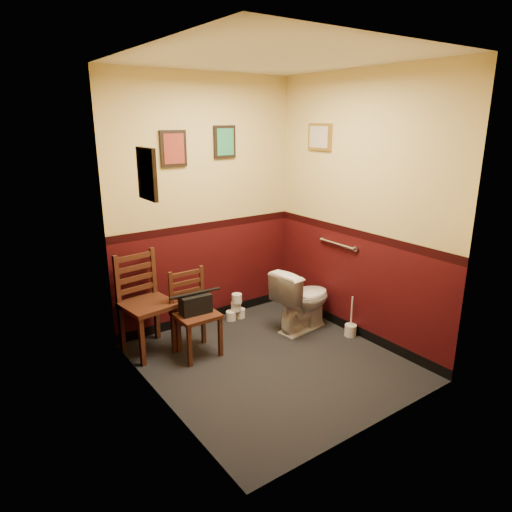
{
  "coord_description": "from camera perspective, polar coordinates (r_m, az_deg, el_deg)",
  "views": [
    {
      "loc": [
        -2.37,
        -3.09,
        2.23
      ],
      "look_at": [
        0.0,
        0.25,
        1.0
      ],
      "focal_mm": 32.0,
      "sensor_mm": 36.0,
      "label": 1
    }
  ],
  "objects": [
    {
      "name": "wall_front",
      "position": [
        3.16,
        15.4,
        -0.11
      ],
      "size": [
        2.2,
        0.0,
        2.7
      ],
      "primitive_type": "cube",
      "rotation": [
        -1.57,
        0.0,
        0.0
      ],
      "color": "#38090B",
      "rests_on": "ground"
    },
    {
      "name": "chair_left",
      "position": [
        4.62,
        -13.63,
        -5.78
      ],
      "size": [
        0.52,
        0.52,
        1.0
      ],
      "rotation": [
        0.0,
        0.0,
        0.13
      ],
      "color": "#4B2416",
      "rests_on": "floor"
    },
    {
      "name": "wall_back",
      "position": [
        4.98,
        -6.38,
        6.44
      ],
      "size": [
        2.2,
        0.0,
        2.7
      ],
      "primitive_type": "cube",
      "rotation": [
        1.57,
        0.0,
        0.0
      ],
      "color": "#38090B",
      "rests_on": "ground"
    },
    {
      "name": "framed_print_right",
      "position": [
        5.06,
        7.96,
        14.52
      ],
      "size": [
        0.04,
        0.34,
        0.28
      ],
      "color": "olive",
      "rests_on": "wall_right"
    },
    {
      "name": "grab_bar",
      "position": [
        4.97,
        10.12,
        1.51
      ],
      "size": [
        0.05,
        0.56,
        0.06
      ],
      "color": "silver",
      "rests_on": "wall_right"
    },
    {
      "name": "tp_stack",
      "position": [
        5.31,
        -2.51,
        -6.56
      ],
      "size": [
        0.24,
        0.15,
        0.32
      ],
      "color": "silver",
      "rests_on": "floor"
    },
    {
      "name": "chair_right",
      "position": [
        4.51,
        -7.75,
        -7.11
      ],
      "size": [
        0.39,
        0.39,
        0.84
      ],
      "rotation": [
        0.0,
        0.0,
        0.01
      ],
      "color": "#4B2416",
      "rests_on": "floor"
    },
    {
      "name": "framed_print_back_a",
      "position": [
        4.73,
        -10.29,
        13.06
      ],
      "size": [
        0.28,
        0.04,
        0.36
      ],
      "color": "black",
      "rests_on": "wall_back"
    },
    {
      "name": "handbag",
      "position": [
        4.43,
        -7.58,
        -5.95
      ],
      "size": [
        0.3,
        0.17,
        0.22
      ],
      "rotation": [
        0.0,
        0.0,
        -0.06
      ],
      "color": "black",
      "rests_on": "chair_right"
    },
    {
      "name": "toilet_brush",
      "position": [
        5.05,
        11.73,
        -8.97
      ],
      "size": [
        0.13,
        0.13,
        0.45
      ],
      "color": "silver",
      "rests_on": "floor"
    },
    {
      "name": "framed_print_back_b",
      "position": [
        5.02,
        -3.94,
        14.05
      ],
      "size": [
        0.26,
        0.04,
        0.34
      ],
      "color": "black",
      "rests_on": "wall_back"
    },
    {
      "name": "wall_left",
      "position": [
        3.46,
        -12.57,
        1.53
      ],
      "size": [
        0.0,
        2.4,
        2.7
      ],
      "primitive_type": "cube",
      "rotation": [
        1.57,
        0.0,
        1.57
      ],
      "color": "#38090B",
      "rests_on": "ground"
    },
    {
      "name": "floor",
      "position": [
        4.49,
        1.9,
        -13.08
      ],
      "size": [
        2.2,
        2.4,
        0.0
      ],
      "primitive_type": "cube",
      "color": "black",
      "rests_on": "ground"
    },
    {
      "name": "ceiling",
      "position": [
        3.92,
        2.31,
        23.56
      ],
      "size": [
        2.2,
        2.4,
        0.0
      ],
      "primitive_type": "cube",
      "rotation": [
        3.14,
        0.0,
        0.0
      ],
      "color": "silver",
      "rests_on": "ground"
    },
    {
      "name": "toilet",
      "position": [
        5.02,
        5.85,
        -5.43
      ],
      "size": [
        0.75,
        0.48,
        0.69
      ],
      "primitive_type": "imported",
      "rotation": [
        0.0,
        0.0,
        1.69
      ],
      "color": "white",
      "rests_on": "floor"
    },
    {
      "name": "wall_right",
      "position": [
        4.73,
        12.78,
        5.58
      ],
      "size": [
        0.0,
        2.4,
        2.7
      ],
      "primitive_type": "cube",
      "rotation": [
        1.57,
        0.0,
        -1.57
      ],
      "color": "#38090B",
      "rests_on": "ground"
    },
    {
      "name": "framed_print_left",
      "position": [
        3.46,
        -13.44,
        9.94
      ],
      "size": [
        0.04,
        0.3,
        0.38
      ],
      "color": "black",
      "rests_on": "wall_left"
    }
  ]
}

